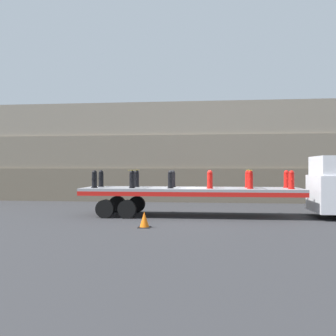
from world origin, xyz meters
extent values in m
plane|color=#2D2D30|center=(0.00, 0.00, 0.00)|extent=(120.00, 120.00, 0.00)
cube|color=#665B4C|center=(0.00, 8.47, 1.13)|extent=(60.00, 3.00, 2.26)
cube|color=#756B5B|center=(0.00, 8.62, 3.39)|extent=(60.00, 3.00, 2.26)
cube|color=gray|center=(0.00, 8.77, 5.65)|extent=(60.00, 3.00, 2.26)
cube|color=silver|center=(6.51, 0.00, 2.39)|extent=(1.56, 2.36, 0.88)
cube|color=gray|center=(0.00, 0.00, 1.28)|extent=(10.29, 2.49, 0.13)
cube|color=red|center=(0.00, -1.21, 1.12)|extent=(10.29, 0.08, 0.20)
cube|color=red|center=(0.00, 1.21, 1.12)|extent=(10.29, 0.08, 0.20)
cylinder|color=black|center=(-2.83, -1.15, 0.42)|extent=(0.84, 0.30, 0.84)
cylinder|color=black|center=(-2.83, 1.15, 0.42)|extent=(0.84, 0.30, 0.84)
cylinder|color=black|center=(-3.86, -1.15, 0.42)|extent=(0.84, 0.30, 0.84)
cylinder|color=black|center=(-3.86, 1.15, 0.42)|extent=(0.84, 0.30, 0.84)
cylinder|color=black|center=(-4.55, -0.55, 1.36)|extent=(0.31, 0.31, 0.03)
cylinder|color=black|center=(-4.55, -0.55, 1.68)|extent=(0.25, 0.25, 0.67)
sphere|color=black|center=(-4.55, -0.55, 2.07)|extent=(0.23, 0.23, 0.23)
cylinder|color=black|center=(-4.55, -0.74, 1.76)|extent=(0.11, 0.14, 0.11)
cylinder|color=black|center=(-4.55, -0.36, 1.76)|extent=(0.11, 0.14, 0.11)
cylinder|color=black|center=(-4.55, 0.55, 1.36)|extent=(0.31, 0.31, 0.03)
cylinder|color=black|center=(-4.55, 0.55, 1.68)|extent=(0.25, 0.25, 0.67)
sphere|color=black|center=(-4.55, 0.55, 2.07)|extent=(0.23, 0.23, 0.23)
cylinder|color=black|center=(-4.55, 0.36, 1.76)|extent=(0.11, 0.14, 0.11)
cylinder|color=black|center=(-4.55, 0.74, 1.76)|extent=(0.11, 0.14, 0.11)
cylinder|color=black|center=(-2.73, -0.55, 1.36)|extent=(0.31, 0.31, 0.03)
cylinder|color=black|center=(-2.73, -0.55, 1.68)|extent=(0.25, 0.25, 0.67)
sphere|color=black|center=(-2.73, -0.55, 2.07)|extent=(0.23, 0.23, 0.23)
cylinder|color=black|center=(-2.73, -0.74, 1.76)|extent=(0.11, 0.14, 0.11)
cylinder|color=black|center=(-2.73, -0.36, 1.76)|extent=(0.11, 0.14, 0.11)
cylinder|color=black|center=(-2.73, 0.55, 1.36)|extent=(0.31, 0.31, 0.03)
cylinder|color=black|center=(-2.73, 0.55, 1.68)|extent=(0.25, 0.25, 0.67)
sphere|color=black|center=(-2.73, 0.55, 2.07)|extent=(0.23, 0.23, 0.23)
cylinder|color=black|center=(-2.73, 0.36, 1.76)|extent=(0.11, 0.14, 0.11)
cylinder|color=black|center=(-2.73, 0.74, 1.76)|extent=(0.11, 0.14, 0.11)
cylinder|color=black|center=(-0.91, -0.55, 1.36)|extent=(0.31, 0.31, 0.03)
cylinder|color=black|center=(-0.91, -0.55, 1.68)|extent=(0.25, 0.25, 0.67)
sphere|color=black|center=(-0.91, -0.55, 2.07)|extent=(0.23, 0.23, 0.23)
cylinder|color=black|center=(-0.91, -0.74, 1.76)|extent=(0.11, 0.14, 0.11)
cylinder|color=black|center=(-0.91, -0.36, 1.76)|extent=(0.11, 0.14, 0.11)
cylinder|color=black|center=(-0.91, 0.55, 1.36)|extent=(0.31, 0.31, 0.03)
cylinder|color=black|center=(-0.91, 0.55, 1.68)|extent=(0.25, 0.25, 0.67)
sphere|color=black|center=(-0.91, 0.55, 2.07)|extent=(0.23, 0.23, 0.23)
cylinder|color=black|center=(-0.91, 0.36, 1.76)|extent=(0.11, 0.14, 0.11)
cylinder|color=black|center=(-0.91, 0.74, 1.76)|extent=(0.11, 0.14, 0.11)
cylinder|color=red|center=(0.91, -0.55, 1.36)|extent=(0.31, 0.31, 0.03)
cylinder|color=red|center=(0.91, -0.55, 1.68)|extent=(0.25, 0.25, 0.67)
sphere|color=red|center=(0.91, -0.55, 2.07)|extent=(0.23, 0.23, 0.23)
cylinder|color=red|center=(0.91, -0.74, 1.76)|extent=(0.11, 0.14, 0.11)
cylinder|color=red|center=(0.91, -0.36, 1.76)|extent=(0.11, 0.14, 0.11)
cylinder|color=red|center=(0.91, 0.55, 1.36)|extent=(0.31, 0.31, 0.03)
cylinder|color=red|center=(0.91, 0.55, 1.68)|extent=(0.25, 0.25, 0.67)
sphere|color=red|center=(0.91, 0.55, 2.07)|extent=(0.23, 0.23, 0.23)
cylinder|color=red|center=(0.91, 0.36, 1.76)|extent=(0.11, 0.14, 0.11)
cylinder|color=red|center=(0.91, 0.74, 1.76)|extent=(0.11, 0.14, 0.11)
cylinder|color=red|center=(2.73, -0.55, 1.36)|extent=(0.31, 0.31, 0.03)
cylinder|color=red|center=(2.73, -0.55, 1.68)|extent=(0.25, 0.25, 0.67)
sphere|color=red|center=(2.73, -0.55, 2.07)|extent=(0.23, 0.23, 0.23)
cylinder|color=red|center=(2.73, -0.74, 1.76)|extent=(0.11, 0.14, 0.11)
cylinder|color=red|center=(2.73, -0.36, 1.76)|extent=(0.11, 0.14, 0.11)
cylinder|color=red|center=(2.73, 0.55, 1.36)|extent=(0.31, 0.31, 0.03)
cylinder|color=red|center=(2.73, 0.55, 1.68)|extent=(0.25, 0.25, 0.67)
sphere|color=red|center=(2.73, 0.55, 2.07)|extent=(0.23, 0.23, 0.23)
cylinder|color=red|center=(2.73, 0.36, 1.76)|extent=(0.11, 0.14, 0.11)
cylinder|color=red|center=(2.73, 0.74, 1.76)|extent=(0.11, 0.14, 0.11)
cylinder|color=red|center=(4.55, -0.55, 1.36)|extent=(0.31, 0.31, 0.03)
cylinder|color=red|center=(4.55, -0.55, 1.68)|extent=(0.25, 0.25, 0.67)
sphere|color=red|center=(4.55, -0.55, 2.07)|extent=(0.23, 0.23, 0.23)
cylinder|color=red|center=(4.55, -0.74, 1.76)|extent=(0.11, 0.14, 0.11)
cylinder|color=red|center=(4.55, -0.36, 1.76)|extent=(0.11, 0.14, 0.11)
cylinder|color=red|center=(4.55, 0.55, 1.36)|extent=(0.31, 0.31, 0.03)
cylinder|color=red|center=(4.55, 0.55, 1.68)|extent=(0.25, 0.25, 0.67)
sphere|color=red|center=(4.55, 0.55, 2.07)|extent=(0.23, 0.23, 0.23)
cylinder|color=red|center=(4.55, 0.36, 1.76)|extent=(0.11, 0.14, 0.11)
cylinder|color=red|center=(4.55, 0.74, 1.76)|extent=(0.11, 0.14, 0.11)
cube|color=yellow|center=(-2.73, 0.00, 2.19)|extent=(0.05, 2.69, 0.01)
cube|color=yellow|center=(2.73, 0.00, 2.19)|extent=(0.05, 2.69, 0.01)
cube|color=black|center=(-1.60, -3.65, 0.01)|extent=(0.47, 0.47, 0.03)
cone|color=orange|center=(-1.60, -3.65, 0.32)|extent=(0.36, 0.36, 0.59)
camera|label=1|loc=(0.87, -17.81, 2.28)|focal=40.00mm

